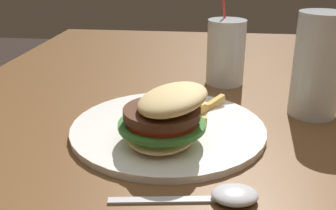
% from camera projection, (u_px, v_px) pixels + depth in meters
% --- Properties ---
extents(dining_table, '(1.50, 1.22, 0.78)m').
position_uv_depth(dining_table, '(283.00, 188.00, 0.61)').
color(dining_table, brown).
rests_on(dining_table, ground_plane).
extents(meal_plate_near, '(0.29, 0.29, 0.10)m').
position_uv_depth(meal_plate_near, '(167.00, 121.00, 0.56)').
color(meal_plate_near, white).
rests_on(meal_plate_near, dining_table).
extents(beer_glass, '(0.08, 0.08, 0.17)m').
position_uv_depth(beer_glass, '(317.00, 67.00, 0.63)').
color(beer_glass, silver).
rests_on(beer_glass, dining_table).
extents(juice_glass, '(0.08, 0.08, 0.18)m').
position_uv_depth(juice_glass, '(226.00, 55.00, 0.78)').
color(juice_glass, silver).
rests_on(juice_glass, dining_table).
extents(spoon, '(0.05, 0.17, 0.01)m').
position_uv_depth(spoon, '(227.00, 195.00, 0.43)').
color(spoon, silver).
rests_on(spoon, dining_table).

